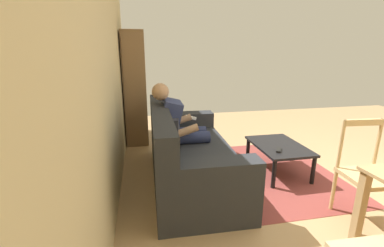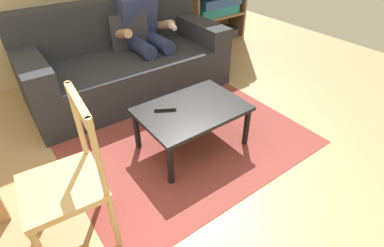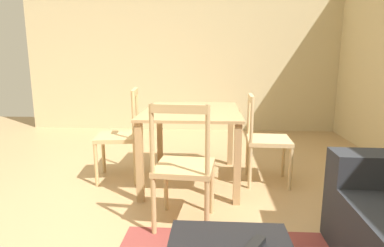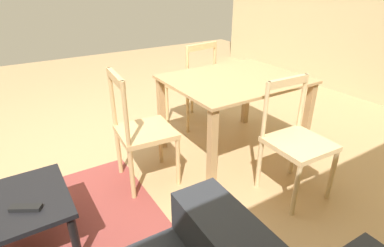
{
  "view_description": "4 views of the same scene",
  "coord_description": "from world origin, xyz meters",
  "views": [
    {
      "loc": [
        -1.87,
        2.36,
        1.57
      ],
      "look_at": [
        1.04,
        1.78,
        0.73
      ],
      "focal_mm": 24.52,
      "sensor_mm": 36.0,
      "label": 1
    },
    {
      "loc": [
        -0.15,
        -0.96,
        1.66
      ],
      "look_at": [
        1.03,
        0.64,
        0.23
      ],
      "focal_mm": 27.82,
      "sensor_mm": 36.0,
      "label": 2
    },
    {
      "loc": [
        2.19,
        0.54,
        1.23
      ],
      "look_at": [
        -0.95,
        0.34,
        0.6
      ],
      "focal_mm": 29.9,
      "sensor_mm": 36.0,
      "label": 3
    },
    {
      "loc": [
        0.77,
        2.36,
        1.56
      ],
      "look_at": [
        0.05,
        1.21,
        0.9
      ],
      "focal_mm": 28.57,
      "sensor_mm": 36.0,
      "label": 4
    }
  ],
  "objects": [
    {
      "name": "wall_back",
      "position": [
        0.0,
        2.71,
        1.27
      ],
      "size": [
        6.86,
        0.12,
        2.54
      ],
      "primitive_type": "cube",
      "color": "#D1BC8C",
      "rests_on": "ground_plane"
    },
    {
      "name": "couch",
      "position": [
        1.05,
        1.85,
        0.33
      ],
      "size": [
        2.08,
        0.99,
        0.92
      ],
      "color": "#282B30",
      "rests_on": "ground_plane"
    },
    {
      "name": "person_lounging",
      "position": [
        1.31,
        1.89,
        0.61
      ],
      "size": [
        0.6,
        0.91,
        1.18
      ],
      "color": "navy",
      "rests_on": "ground_plane"
    },
    {
      "name": "coffee_table",
      "position": [
        1.03,
        0.64,
        0.33
      ],
      "size": [
        0.84,
        0.59,
        0.38
      ],
      "color": "black",
      "rests_on": "ground_plane"
    },
    {
      "name": "tv_remote",
      "position": [
        0.85,
        0.74,
        0.39
      ],
      "size": [
        0.17,
        0.13,
        0.02
      ],
      "primitive_type": "cube",
      "rotation": [
        0.0,
        0.0,
        1.04
      ],
      "color": "black",
      "rests_on": "coffee_table"
    },
    {
      "name": "bookshelf",
      "position": [
        2.81,
        2.46,
        0.77
      ],
      "size": [
        0.93,
        0.36,
        1.87
      ],
      "color": "brown",
      "rests_on": "ground_plane"
    },
    {
      "name": "dining_chair_facing_couch",
      "position": [
        -0.03,
        0.34,
        0.46
      ],
      "size": [
        0.46,
        0.46,
        0.94
      ],
      "color": "tan",
      "rests_on": "ground_plane"
    },
    {
      "name": "area_rug",
      "position": [
        1.03,
        0.64,
        0.0
      ],
      "size": [
        2.0,
        1.4,
        0.01
      ],
      "primitive_type": "cube",
      "rotation": [
        0.0,
        0.0,
        -0.0
      ],
      "color": "brown",
      "rests_on": "ground_plane"
    }
  ]
}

